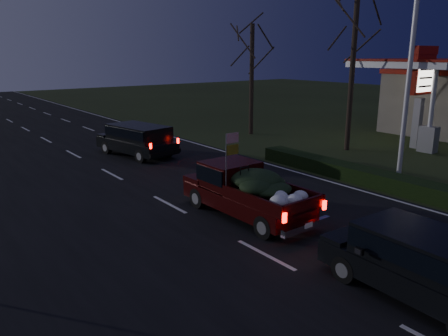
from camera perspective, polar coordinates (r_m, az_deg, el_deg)
ground at (r=11.81m, az=5.43°, el=-11.28°), size 120.00×120.00×0.00m
road_asphalt at (r=11.81m, az=5.43°, el=-11.24°), size 14.00×120.00×0.02m
hedge_row at (r=19.14m, az=16.68°, el=-0.66°), size 1.00×10.00×0.60m
light_pole at (r=19.40m, az=23.37°, el=14.48°), size 0.50×0.90×9.16m
gas_price_pylon at (r=26.56m, az=24.45°, el=10.40°), size 2.00×0.41×5.57m
gas_canopy at (r=28.78m, az=24.76°, el=11.77°), size 7.10×6.10×4.88m
bare_tree_mid at (r=24.69m, az=16.76°, el=16.86°), size 3.60×3.60×8.50m
bare_tree_far at (r=28.73m, az=3.68°, el=14.80°), size 3.60×3.60×7.00m
pickup_truck at (r=14.18m, az=2.95°, el=-2.64°), size 1.93×4.83×2.52m
lead_suv at (r=23.01m, az=-11.21°, el=3.98°), size 2.70×4.85×1.32m
rear_suv at (r=10.34m, az=25.24°, el=-10.90°), size 2.05×4.38×1.24m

